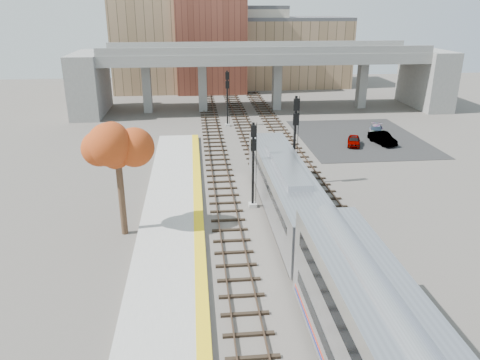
{
  "coord_description": "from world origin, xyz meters",
  "views": [
    {
      "loc": [
        -5.44,
        -23.83,
        14.84
      ],
      "look_at": [
        -2.15,
        8.74,
        2.5
      ],
      "focal_mm": 35.0,
      "sensor_mm": 36.0,
      "label": 1
    }
  ],
  "objects_px": {
    "tree": "(117,151)",
    "car_a": "(354,141)",
    "locomotive": "(285,189)",
    "signal_mast_far": "(227,99)",
    "signal_mast_near": "(253,167)",
    "car_c": "(376,130)",
    "car_b": "(382,138)",
    "signal_mast_mid": "(295,141)"
  },
  "relations": [
    {
      "from": "signal_mast_mid",
      "to": "car_c",
      "type": "height_order",
      "value": "signal_mast_mid"
    },
    {
      "from": "tree",
      "to": "car_a",
      "type": "distance_m",
      "value": 30.09
    },
    {
      "from": "signal_mast_near",
      "to": "car_c",
      "type": "distance_m",
      "value": 26.34
    },
    {
      "from": "signal_mast_near",
      "to": "signal_mast_far",
      "type": "distance_m",
      "value": 25.93
    },
    {
      "from": "car_c",
      "to": "car_b",
      "type": "bearing_deg",
      "value": -78.04
    },
    {
      "from": "car_b",
      "to": "tree",
      "type": "bearing_deg",
      "value": -154.98
    },
    {
      "from": "signal_mast_far",
      "to": "tree",
      "type": "bearing_deg",
      "value": -107.59
    },
    {
      "from": "signal_mast_far",
      "to": "car_c",
      "type": "distance_m",
      "value": 18.76
    },
    {
      "from": "signal_mast_far",
      "to": "tree",
      "type": "distance_m",
      "value": 31.01
    },
    {
      "from": "car_b",
      "to": "locomotive",
      "type": "bearing_deg",
      "value": -140.78
    },
    {
      "from": "signal_mast_mid",
      "to": "tree",
      "type": "height_order",
      "value": "tree"
    },
    {
      "from": "locomotive",
      "to": "tree",
      "type": "bearing_deg",
      "value": -172.9
    },
    {
      "from": "signal_mast_far",
      "to": "car_a",
      "type": "distance_m",
      "value": 17.14
    },
    {
      "from": "car_b",
      "to": "car_c",
      "type": "bearing_deg",
      "value": 67.95
    },
    {
      "from": "signal_mast_near",
      "to": "car_a",
      "type": "bearing_deg",
      "value": 49.4
    },
    {
      "from": "locomotive",
      "to": "signal_mast_far",
      "type": "bearing_deg",
      "value": 94.28
    },
    {
      "from": "signal_mast_near",
      "to": "signal_mast_mid",
      "type": "distance_m",
      "value": 6.06
    },
    {
      "from": "signal_mast_mid",
      "to": "car_a",
      "type": "bearing_deg",
      "value": 50.39
    },
    {
      "from": "locomotive",
      "to": "car_a",
      "type": "height_order",
      "value": "locomotive"
    },
    {
      "from": "signal_mast_near",
      "to": "car_a",
      "type": "distance_m",
      "value": 20.63
    },
    {
      "from": "signal_mast_near",
      "to": "car_a",
      "type": "relative_size",
      "value": 2.02
    },
    {
      "from": "locomotive",
      "to": "car_b",
      "type": "height_order",
      "value": "locomotive"
    },
    {
      "from": "signal_mast_near",
      "to": "signal_mast_mid",
      "type": "height_order",
      "value": "signal_mast_mid"
    },
    {
      "from": "signal_mast_mid",
      "to": "tree",
      "type": "bearing_deg",
      "value": -149.43
    },
    {
      "from": "car_a",
      "to": "car_b",
      "type": "distance_m",
      "value": 3.44
    },
    {
      "from": "signal_mast_near",
      "to": "signal_mast_mid",
      "type": "bearing_deg",
      "value": 47.03
    },
    {
      "from": "car_b",
      "to": "car_a",
      "type": "bearing_deg",
      "value": 173.82
    },
    {
      "from": "locomotive",
      "to": "signal_mast_mid",
      "type": "height_order",
      "value": "signal_mast_mid"
    },
    {
      "from": "signal_mast_mid",
      "to": "car_b",
      "type": "height_order",
      "value": "signal_mast_mid"
    },
    {
      "from": "locomotive",
      "to": "car_c",
      "type": "bearing_deg",
      "value": 54.78
    },
    {
      "from": "signal_mast_near",
      "to": "signal_mast_far",
      "type": "height_order",
      "value": "signal_mast_far"
    },
    {
      "from": "signal_mast_near",
      "to": "car_b",
      "type": "bearing_deg",
      "value": 43.47
    },
    {
      "from": "signal_mast_near",
      "to": "car_b",
      "type": "distance_m",
      "value": 23.2
    },
    {
      "from": "tree",
      "to": "car_b",
      "type": "height_order",
      "value": "tree"
    },
    {
      "from": "signal_mast_far",
      "to": "car_c",
      "type": "xyz_separation_m",
      "value": [
        17.42,
        -6.35,
        -2.91
      ]
    },
    {
      "from": "signal_mast_far",
      "to": "car_b",
      "type": "height_order",
      "value": "signal_mast_far"
    },
    {
      "from": "car_a",
      "to": "car_c",
      "type": "relative_size",
      "value": 0.85
    },
    {
      "from": "locomotive",
      "to": "car_a",
      "type": "xyz_separation_m",
      "value": [
        11.21,
        17.65,
        -1.67
      ]
    },
    {
      "from": "signal_mast_far",
      "to": "tree",
      "type": "relative_size",
      "value": 0.89
    },
    {
      "from": "tree",
      "to": "car_b",
      "type": "xyz_separation_m",
      "value": [
        26.08,
        19.4,
        -5.22
      ]
    },
    {
      "from": "locomotive",
      "to": "tree",
      "type": "height_order",
      "value": "tree"
    },
    {
      "from": "signal_mast_mid",
      "to": "signal_mast_far",
      "type": "bearing_deg",
      "value": 100.78
    }
  ]
}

